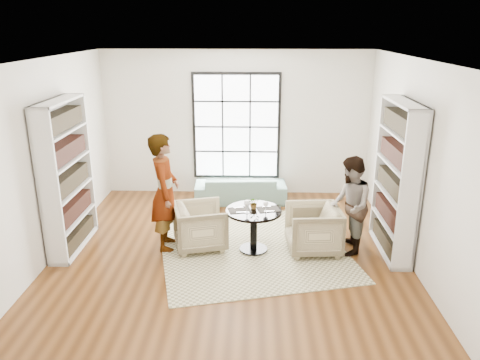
{
  "coord_description": "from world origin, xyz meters",
  "views": [
    {
      "loc": [
        0.36,
        -6.57,
        3.46
      ],
      "look_at": [
        0.15,
        0.4,
        1.14
      ],
      "focal_mm": 35.0,
      "sensor_mm": 36.0,
      "label": 1
    }
  ],
  "objects_px": {
    "pedestal_table": "(254,221)",
    "armchair_right": "(313,229)",
    "sofa": "(241,189)",
    "person_left": "(165,192)",
    "armchair_left": "(201,226)",
    "wine_glass_right": "(266,204)",
    "flower_centerpiece": "(254,203)",
    "person_right": "(350,206)",
    "wine_glass_left": "(247,204)"
  },
  "relations": [
    {
      "from": "pedestal_table",
      "to": "armchair_right",
      "type": "relative_size",
      "value": 1.06
    },
    {
      "from": "person_right",
      "to": "flower_centerpiece",
      "type": "height_order",
      "value": "person_right"
    },
    {
      "from": "armchair_right",
      "to": "wine_glass_right",
      "type": "distance_m",
      "value": 0.89
    },
    {
      "from": "pedestal_table",
      "to": "person_right",
      "type": "relative_size",
      "value": 0.56
    },
    {
      "from": "person_left",
      "to": "flower_centerpiece",
      "type": "bearing_deg",
      "value": -97.04
    },
    {
      "from": "wine_glass_right",
      "to": "armchair_right",
      "type": "bearing_deg",
      "value": 6.57
    },
    {
      "from": "armchair_left",
      "to": "wine_glass_right",
      "type": "relative_size",
      "value": 4.63
    },
    {
      "from": "person_right",
      "to": "wine_glass_right",
      "type": "relative_size",
      "value": 8.95
    },
    {
      "from": "sofa",
      "to": "flower_centerpiece",
      "type": "relative_size",
      "value": 9.74
    },
    {
      "from": "pedestal_table",
      "to": "person_left",
      "type": "distance_m",
      "value": 1.48
    },
    {
      "from": "flower_centerpiece",
      "to": "person_right",
      "type": "bearing_deg",
      "value": -1.67
    },
    {
      "from": "armchair_left",
      "to": "wine_glass_left",
      "type": "height_order",
      "value": "wine_glass_left"
    },
    {
      "from": "person_left",
      "to": "flower_centerpiece",
      "type": "height_order",
      "value": "person_left"
    },
    {
      "from": "pedestal_table",
      "to": "armchair_right",
      "type": "distance_m",
      "value": 0.95
    },
    {
      "from": "armchair_right",
      "to": "wine_glass_left",
      "type": "xyz_separation_m",
      "value": [
        -1.05,
        -0.14,
        0.48
      ]
    },
    {
      "from": "flower_centerpiece",
      "to": "person_left",
      "type": "bearing_deg",
      "value": 178.51
    },
    {
      "from": "armchair_left",
      "to": "wine_glass_right",
      "type": "bearing_deg",
      "value": -114.47
    },
    {
      "from": "armchair_right",
      "to": "flower_centerpiece",
      "type": "distance_m",
      "value": 1.03
    },
    {
      "from": "person_right",
      "to": "armchair_right",
      "type": "bearing_deg",
      "value": -87.4
    },
    {
      "from": "armchair_right",
      "to": "wine_glass_left",
      "type": "height_order",
      "value": "wine_glass_left"
    },
    {
      "from": "wine_glass_right",
      "to": "armchair_left",
      "type": "bearing_deg",
      "value": 170.87
    },
    {
      "from": "pedestal_table",
      "to": "armchair_right",
      "type": "height_order",
      "value": "armchair_right"
    },
    {
      "from": "sofa",
      "to": "person_right",
      "type": "height_order",
      "value": "person_right"
    },
    {
      "from": "armchair_left",
      "to": "person_right",
      "type": "height_order",
      "value": "person_right"
    },
    {
      "from": "armchair_right",
      "to": "person_right",
      "type": "height_order",
      "value": "person_right"
    },
    {
      "from": "armchair_left",
      "to": "sofa",
      "type": "bearing_deg",
      "value": -30.72
    },
    {
      "from": "pedestal_table",
      "to": "wine_glass_left",
      "type": "relative_size",
      "value": 4.11
    },
    {
      "from": "person_right",
      "to": "wine_glass_right",
      "type": "height_order",
      "value": "person_right"
    },
    {
      "from": "armchair_right",
      "to": "wine_glass_right",
      "type": "relative_size",
      "value": 4.75
    },
    {
      "from": "sofa",
      "to": "wine_glass_right",
      "type": "distance_m",
      "value": 2.4
    },
    {
      "from": "person_left",
      "to": "wine_glass_right",
      "type": "relative_size",
      "value": 10.81
    },
    {
      "from": "flower_centerpiece",
      "to": "wine_glass_right",
      "type": "bearing_deg",
      "value": -35.62
    },
    {
      "from": "pedestal_table",
      "to": "person_right",
      "type": "xyz_separation_m",
      "value": [
        1.49,
        0.02,
        0.27
      ]
    },
    {
      "from": "armchair_left",
      "to": "armchair_right",
      "type": "relative_size",
      "value": 0.97
    },
    {
      "from": "pedestal_table",
      "to": "sofa",
      "type": "bearing_deg",
      "value": 97.01
    },
    {
      "from": "sofa",
      "to": "person_left",
      "type": "distance_m",
      "value": 2.5
    },
    {
      "from": "sofa",
      "to": "flower_centerpiece",
      "type": "height_order",
      "value": "flower_centerpiece"
    },
    {
      "from": "sofa",
      "to": "armchair_right",
      "type": "distance_m",
      "value": 2.52
    },
    {
      "from": "pedestal_table",
      "to": "wine_glass_right",
      "type": "distance_m",
      "value": 0.37
    },
    {
      "from": "sofa",
      "to": "wine_glass_left",
      "type": "xyz_separation_m",
      "value": [
        0.17,
        -2.34,
        0.59
      ]
    },
    {
      "from": "armchair_left",
      "to": "person_left",
      "type": "distance_m",
      "value": 0.8
    },
    {
      "from": "armchair_left",
      "to": "person_right",
      "type": "bearing_deg",
      "value": -107.29
    },
    {
      "from": "person_right",
      "to": "sofa",
      "type": "bearing_deg",
      "value": -138.67
    },
    {
      "from": "sofa",
      "to": "armchair_left",
      "type": "distance_m",
      "value": 2.2
    },
    {
      "from": "pedestal_table",
      "to": "armchair_right",
      "type": "xyz_separation_m",
      "value": [
        0.94,
        0.02,
        -0.13
      ]
    },
    {
      "from": "sofa",
      "to": "armchair_right",
      "type": "bearing_deg",
      "value": 115.93
    },
    {
      "from": "armchair_right",
      "to": "person_left",
      "type": "bearing_deg",
      "value": -96.34
    },
    {
      "from": "armchair_left",
      "to": "armchair_right",
      "type": "bearing_deg",
      "value": -107.88
    },
    {
      "from": "sofa",
      "to": "wine_glass_right",
      "type": "xyz_separation_m",
      "value": [
        0.46,
        -2.29,
        0.56
      ]
    },
    {
      "from": "sofa",
      "to": "flower_centerpiece",
      "type": "bearing_deg",
      "value": 94.27
    }
  ]
}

